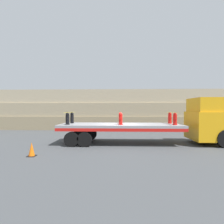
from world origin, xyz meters
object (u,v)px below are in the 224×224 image
Objects in this scene: fire_hydrant_black_near_0 at (67,119)px; traffic_cone at (32,149)px; flatbed_trailer at (112,128)px; fire_hydrant_red_near_2 at (175,119)px; truck_cab at (210,121)px; fire_hydrant_red_far_1 at (120,118)px; fire_hydrant_black_far_0 at (72,118)px; fire_hydrant_red_far_2 at (170,118)px; fire_hydrant_red_near_1 at (121,119)px.

fire_hydrant_black_near_0 reaches higher than traffic_cone.
flatbed_trailer is 10.41× the size of fire_hydrant_black_near_0.
fire_hydrant_black_near_0 is 7.11m from fire_hydrant_red_near_2.
truck_cab is 3.92× the size of fire_hydrant_red_far_1.
traffic_cone is (-4.53, -4.04, -1.39)m from fire_hydrant_red_far_1.
fire_hydrant_red_far_1 is at bearing 0.00° from fire_hydrant_black_far_0.
flatbed_trailer is at bearing 172.20° from fire_hydrant_red_near_2.
fire_hydrant_black_near_0 is at bearing -176.63° from truck_cab.
fire_hydrant_red_far_2 is at bearing 90.00° from fire_hydrant_red_near_2.
fire_hydrant_red_near_1 is (0.58, -0.57, 0.65)m from flatbed_trailer.
fire_hydrant_red_near_2 is (7.11, -1.13, 0.00)m from fire_hydrant_black_far_0.
truck_cab is at bearing -12.66° from fire_hydrant_red_far_2.
fire_hydrant_black_near_0 is 1.00× the size of fire_hydrant_red_far_1.
flatbed_trailer is 10.41× the size of fire_hydrant_red_near_2.
fire_hydrant_red_far_1 is 3.55m from fire_hydrant_red_far_2.
fire_hydrant_red_far_1 is (0.58, 0.57, 0.65)m from flatbed_trailer.
traffic_cone is (-8.09, -2.90, -1.39)m from fire_hydrant_red_near_2.
fire_hydrant_red_near_1 and fire_hydrant_red_near_2 have the same top height.
fire_hydrant_red_near_2 is at bearing -9.07° from fire_hydrant_black_far_0.
fire_hydrant_black_far_0 is 1.00× the size of fire_hydrant_red_near_1.
truck_cab reaches higher than fire_hydrant_red_near_1.
fire_hydrant_red_near_2 is (4.14, -0.57, 0.65)m from flatbed_trailer.
fire_hydrant_red_far_1 is at bearing 41.68° from traffic_cone.
fire_hydrant_red_far_2 is at bearing 17.70° from fire_hydrant_red_near_1.
fire_hydrant_black_far_0 and fire_hydrant_red_near_2 have the same top height.
fire_hydrant_red_near_2 is 1.13× the size of traffic_cone.
fire_hydrant_red_near_1 is at bearing 32.63° from traffic_cone.
fire_hydrant_black_far_0 is (-9.63, 0.57, 0.17)m from truck_cab.
fire_hydrant_black_near_0 is 3.73m from fire_hydrant_red_far_1.
truck_cab is 9.65m from fire_hydrant_black_far_0.
fire_hydrant_black_near_0 is at bearing -162.30° from fire_hydrant_red_far_1.
fire_hydrant_red_near_1 is 1.00× the size of fire_hydrant_red_far_1.
truck_cab is 6.11m from fire_hydrant_red_far_1.
fire_hydrant_black_far_0 is 1.00× the size of fire_hydrant_red_far_1.
fire_hydrant_red_far_2 is (3.55, 1.13, 0.00)m from fire_hydrant_red_near_1.
fire_hydrant_red_far_2 is (4.14, 0.57, 0.65)m from flatbed_trailer.
fire_hydrant_black_far_0 is at bearing 162.30° from fire_hydrant_red_near_1.
fire_hydrant_red_near_1 is at bearing -174.67° from truck_cab.
traffic_cone is (-10.61, -3.47, -1.21)m from truck_cab.
fire_hydrant_red_near_1 is (3.55, -1.13, 0.00)m from fire_hydrant_black_far_0.
fire_hydrant_black_near_0 is at bearing 180.00° from fire_hydrant_red_near_1.
fire_hydrant_red_near_2 is at bearing -17.70° from fire_hydrant_red_far_1.
flatbed_trailer is at bearing 135.89° from fire_hydrant_red_near_1.
truck_cab is at bearing 18.11° from traffic_cone.
truck_cab is 11.23m from traffic_cone.
fire_hydrant_red_near_1 is at bearing 0.00° from fire_hydrant_black_near_0.
truck_cab is at bearing 0.00° from flatbed_trailer.
fire_hydrant_red_near_2 is 1.00× the size of fire_hydrant_red_far_2.
fire_hydrant_black_near_0 is 1.00× the size of fire_hydrant_red_far_2.
fire_hydrant_red_far_2 is at bearing 26.53° from traffic_cone.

